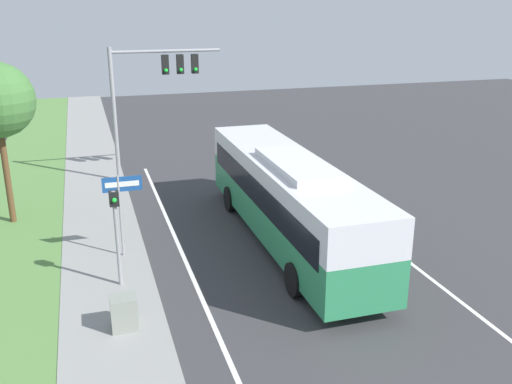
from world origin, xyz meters
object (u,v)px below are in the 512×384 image
at_px(bus, 288,194).
at_px(signal_gantry, 151,84).
at_px(pedestrian_signal, 116,223).
at_px(street_sign, 121,200).
at_px(utility_cabinet, 124,313).

height_order(bus, signal_gantry, signal_gantry).
bearing_deg(bus, pedestrian_signal, -163.61).
distance_m(street_sign, utility_cabinet, 4.95).
height_order(pedestrian_signal, street_sign, pedestrian_signal).
distance_m(bus, pedestrian_signal, 6.32).
xyz_separation_m(bus, street_sign, (-5.74, 0.36, 0.26)).
relative_size(street_sign, utility_cabinet, 3.21).
bearing_deg(street_sign, pedestrian_signal, -98.53).
xyz_separation_m(signal_gantry, street_sign, (-2.22, -8.90, -2.56)).
distance_m(signal_gantry, street_sign, 9.52).
bearing_deg(bus, street_sign, 176.46).
relative_size(signal_gantry, street_sign, 2.17).
distance_m(pedestrian_signal, utility_cabinet, 2.98).
bearing_deg(signal_gantry, utility_cabinet, -100.94).
distance_m(signal_gantry, utility_cabinet, 14.43).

